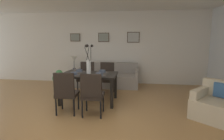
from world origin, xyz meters
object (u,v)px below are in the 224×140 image
Objects in this scene: dining_chair_near_left at (66,91)px; side_table at (75,77)px; dining_table at (89,77)px; table_lamp at (74,60)px; armchair at (217,105)px; potted_plant at (58,79)px; bowl_far_left at (99,74)px; framed_picture_right at (133,37)px; bowl_near_left at (74,73)px; bowl_far_right at (102,71)px; sofa at (108,78)px; bowl_near_right at (79,71)px; framed_picture_center at (104,37)px; dining_chair_near_right at (87,76)px; centerpiece_vase at (89,63)px; dining_chair_far_left at (92,93)px; dining_chair_far_right at (107,76)px; framed_picture_left at (75,37)px.

dining_chair_near_left is 2.66m from side_table.
table_lamp reaches higher than dining_table.
potted_plant is at bearing 158.93° from armchair.
framed_picture_right reaches higher than bowl_far_left.
bowl_far_right is (0.63, 0.40, 0.00)m from bowl_near_left.
sofa is 3.13× the size of potted_plant.
bowl_near_right is 0.42× the size of framed_picture_center.
dining_chair_near_right is 1.05m from centerpiece_vase.
framed_picture_right is at bearing 75.70° from dining_chair_far_left.
bowl_near_left is 0.63m from bowl_far_left.
armchair is 1.68× the size of potted_plant.
dining_chair_far_left is at bearing -63.56° from table_lamp.
dining_table is at bearing 32.57° from bowl_near_left.
framed_picture_right is at bearing 12.24° from side_table.
sofa is at bearing 91.82° from dining_chair_far_left.
side_table is at bearing 120.01° from centerpiece_vase.
framed_picture_right is (0.76, 1.97, 0.91)m from bowl_far_right.
potted_plant is (-0.92, 0.70, -0.41)m from bowl_near_right.
dining_chair_near_right reaches higher than bowl_near_right.
centerpiece_vase is at bearing -116.31° from framed_picture_right.
dining_chair_far_left is at bearing -71.24° from centerpiece_vase.
bowl_far_right is 1.58m from sofa.
bowl_near_left is (-0.61, 0.67, 0.27)m from dining_chair_far_left.
dining_chair_near_left is 2.09× the size of framed_picture_right.
dining_chair_far_right is at bearing 69.61° from centerpiece_vase.
dining_chair_far_right is at bearing -33.54° from table_lamp.
potted_plant is at bearing 178.19° from dining_chair_far_right.
side_table is at bearing 109.44° from bowl_near_left.
bowl_far_left is at bearing -32.57° from dining_table.
dining_chair_far_right is 5.41× the size of bowl_near_left.
framed_picture_left is (-0.76, 1.97, 0.91)m from bowl_near_right.
bowl_far_left is (0.63, -0.40, 0.00)m from bowl_near_right.
framed_picture_left reaches higher than bowl_near_right.
framed_picture_center reaches higher than table_lamp.
table_lamp reaches higher than bowl_far_left.
dining_chair_far_left reaches higher than dining_table.
table_lamp is at bearing 120.01° from centerpiece_vase.
dining_table is 0.92m from dining_chair_near_right.
centerpiece_vase is at bearing 71.10° from dining_chair_near_left.
dining_chair_far_left is 5.41× the size of bowl_near_left.
bowl_near_left is 0.15× the size of armchair.
table_lamp is (-0.68, 1.93, 0.11)m from bowl_near_left.
table_lamp is (-0.68, 1.52, 0.11)m from bowl_near_right.
bowl_far_left is 2.65m from framed_picture_right.
dining_chair_near_right reaches higher than bowl_far_right.
potted_plant is (-0.93, 0.04, -0.14)m from dining_chair_near_right.
table_lamp reaches higher than dining_chair_near_left.
bowl_far_right is (0.63, 0.00, 0.00)m from bowl_near_right.
framed_picture_center is 2.20m from potted_plant.
centerpiece_vase is at bearing -59.99° from side_table.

